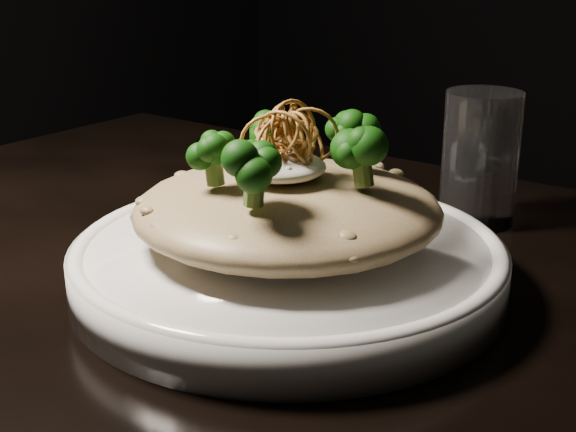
{
  "coord_description": "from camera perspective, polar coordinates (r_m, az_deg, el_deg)",
  "views": [
    {
      "loc": [
        0.31,
        -0.41,
        1.0
      ],
      "look_at": [
        -0.01,
        0.03,
        0.81
      ],
      "focal_mm": 50.0,
      "sensor_mm": 36.0,
      "label": 1
    }
  ],
  "objects": [
    {
      "name": "broccoli",
      "position": [
        0.56,
        0.16,
        4.97
      ],
      "size": [
        0.13,
        0.13,
        0.05
      ],
      "primitive_type": null,
      "color": "black",
      "rests_on": "risotto"
    },
    {
      "name": "shallots",
      "position": [
        0.56,
        -0.13,
        6.23
      ],
      "size": [
        0.06,
        0.06,
        0.04
      ],
      "primitive_type": null,
      "color": "brown",
      "rests_on": "cheese"
    },
    {
      "name": "cheese",
      "position": [
        0.57,
        -0.47,
        3.54
      ],
      "size": [
        0.06,
        0.06,
        0.02
      ],
      "primitive_type": "ellipsoid",
      "color": "silver",
      "rests_on": "risotto"
    },
    {
      "name": "risotto",
      "position": [
        0.59,
        -0.04,
        0.5
      ],
      "size": [
        0.23,
        0.23,
        0.05
      ],
      "primitive_type": "ellipsoid",
      "color": "brown",
      "rests_on": "plate"
    },
    {
      "name": "plate",
      "position": [
        0.59,
        -0.0,
        -3.5
      ],
      "size": [
        0.32,
        0.32,
        0.03
      ],
      "primitive_type": "cylinder",
      "color": "white",
      "rests_on": "table"
    },
    {
      "name": "table",
      "position": [
        0.61,
        -0.8,
        -13.47
      ],
      "size": [
        1.1,
        0.8,
        0.75
      ],
      "color": "black",
      "rests_on": "ground"
    },
    {
      "name": "drinking_glass",
      "position": [
        0.73,
        13.51,
        4.02
      ],
      "size": [
        0.07,
        0.07,
        0.12
      ],
      "primitive_type": "cylinder",
      "rotation": [
        0.0,
        0.0,
        -0.05
      ],
      "color": "silver",
      "rests_on": "table"
    }
  ]
}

